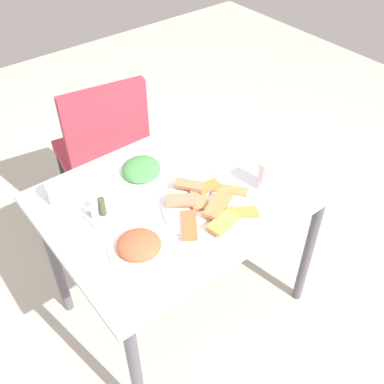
{
  "coord_description": "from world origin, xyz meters",
  "views": [
    {
      "loc": [
        -0.77,
        -1.03,
        1.89
      ],
      "look_at": [
        0.01,
        -0.05,
        0.76
      ],
      "focal_mm": 42.0,
      "sensor_mm": 36.0,
      "label": 1
    }
  ],
  "objects": [
    {
      "name": "ground_plane",
      "position": [
        0.0,
        0.0,
        0.0
      ],
      "size": [
        6.0,
        6.0,
        0.0
      ],
      "primitive_type": "plane",
      "color": "#BBB9A7"
    },
    {
      "name": "dining_table",
      "position": [
        0.0,
        0.0,
        0.64
      ],
      "size": [
        1.04,
        0.77,
        0.73
      ],
      "color": "white",
      "rests_on": "ground_plane"
    },
    {
      "name": "dining_chair",
      "position": [
        0.02,
        0.68,
        0.53
      ],
      "size": [
        0.49,
        0.49,
        0.93
      ],
      "color": "#9F2E3C",
      "rests_on": "ground_plane"
    },
    {
      "name": "pide_platter",
      "position": [
        0.02,
        -0.14,
        0.75
      ],
      "size": [
        0.36,
        0.35,
        0.04
      ],
      "color": "white",
      "rests_on": "dining_table"
    },
    {
      "name": "salad_plate_greens",
      "position": [
        -0.06,
        0.18,
        0.75
      ],
      "size": [
        0.23,
        0.23,
        0.06
      ],
      "color": "white",
      "rests_on": "dining_table"
    },
    {
      "name": "salad_plate_rice",
      "position": [
        -0.29,
        -0.15,
        0.75
      ],
      "size": [
        0.21,
        0.21,
        0.06
      ],
      "color": "white",
      "rests_on": "dining_table"
    },
    {
      "name": "soda_can",
      "position": [
        0.27,
        -0.18,
        0.79
      ],
      "size": [
        0.08,
        0.08,
        0.12
      ],
      "primitive_type": "cylinder",
      "rotation": [
        0.0,
        0.0,
        0.33
      ],
      "color": "silver",
      "rests_on": "dining_table"
    },
    {
      "name": "drinking_glass",
      "position": [
        -0.39,
        0.24,
        0.78
      ],
      "size": [
        0.08,
        0.08,
        0.09
      ],
      "primitive_type": "cylinder",
      "color": "silver",
      "rests_on": "dining_table"
    },
    {
      "name": "paper_napkin",
      "position": [
        0.28,
        0.04,
        0.73
      ],
      "size": [
        0.16,
        0.16,
        0.0
      ],
      "primitive_type": "cube",
      "rotation": [
        0.0,
        0.0,
        0.07
      ],
      "color": "white",
      "rests_on": "dining_table"
    },
    {
      "name": "fork",
      "position": [
        0.28,
        0.02,
        0.74
      ],
      "size": [
        0.19,
        0.03,
        0.0
      ],
      "primitive_type": "cube",
      "rotation": [
        0.0,
        0.0,
        0.08
      ],
      "color": "silver",
      "rests_on": "paper_napkin"
    },
    {
      "name": "spoon",
      "position": [
        0.28,
        0.06,
        0.74
      ],
      "size": [
        0.17,
        0.03,
        0.0
      ],
      "primitive_type": "cube",
      "rotation": [
        0.0,
        0.0,
        0.07
      ],
      "color": "silver",
      "rests_on": "paper_napkin"
    },
    {
      "name": "condiment_caddy",
      "position": [
        -0.32,
        0.07,
        0.76
      ],
      "size": [
        0.1,
        0.1,
        0.08
      ],
      "color": "#B2B2B7",
      "rests_on": "dining_table"
    }
  ]
}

